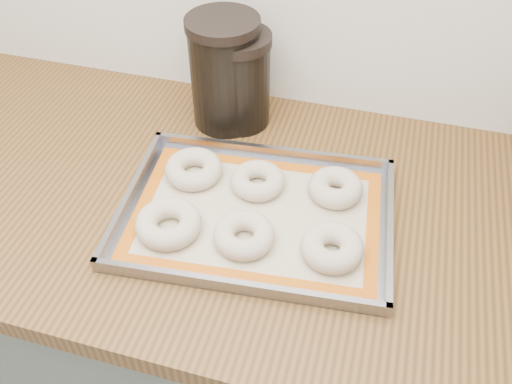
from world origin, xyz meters
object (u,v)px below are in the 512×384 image
(bagel_front_right, at_px, (332,247))
(bagel_back_mid, at_px, (258,181))
(bagel_back_left, at_px, (194,169))
(canister_left, at_px, (225,72))
(bagel_front_left, at_px, (168,223))
(canister_mid, at_px, (239,80))
(baking_tray, at_px, (256,214))
(bagel_back_right, at_px, (335,188))
(bagel_front_mid, at_px, (244,235))

(bagel_front_right, xyz_separation_m, bagel_back_mid, (-0.16, 0.12, -0.00))
(bagel_back_left, relative_size, canister_left, 0.47)
(bagel_front_left, height_order, canister_mid, canister_mid)
(bagel_back_mid, bearing_deg, canister_left, 122.58)
(bagel_front_right, bearing_deg, canister_mid, 128.31)
(baking_tray, bearing_deg, bagel_back_left, 154.63)
(bagel_front_right, distance_m, canister_mid, 0.41)
(baking_tray, height_order, bagel_back_mid, bagel_back_mid)
(baking_tray, distance_m, bagel_back_right, 0.15)
(bagel_front_mid, relative_size, bagel_back_right, 1.04)
(bagel_back_left, bearing_deg, bagel_back_right, 4.53)
(bagel_front_left, relative_size, bagel_back_right, 1.14)
(baking_tray, xyz_separation_m, canister_left, (-0.14, 0.25, 0.11))
(bagel_back_mid, bearing_deg, bagel_back_left, -178.93)
(bagel_front_right, xyz_separation_m, bagel_back_left, (-0.28, 0.12, -0.00))
(canister_left, bearing_deg, bagel_back_right, -33.22)
(bagel_front_right, xyz_separation_m, canister_left, (-0.28, 0.31, 0.09))
(bagel_front_right, distance_m, bagel_back_mid, 0.20)
(bagel_front_mid, distance_m, bagel_front_right, 0.14)
(canister_mid, bearing_deg, bagel_back_left, -98.79)
(bagel_front_right, height_order, bagel_back_right, same)
(bagel_back_left, bearing_deg, bagel_front_left, -86.88)
(bagel_front_mid, bearing_deg, bagel_back_left, 136.20)
(bagel_front_mid, relative_size, bagel_back_left, 0.95)
(bagel_back_mid, relative_size, canister_mid, 0.50)
(baking_tray, distance_m, bagel_front_left, 0.15)
(bagel_back_mid, xyz_separation_m, canister_left, (-0.12, 0.19, 0.09))
(baking_tray, distance_m, bagel_back_mid, 0.07)
(bagel_front_mid, xyz_separation_m, bagel_back_mid, (-0.01, 0.13, -0.00))
(baking_tray, bearing_deg, bagel_front_mid, -91.90)
(canister_left, xyz_separation_m, canister_mid, (0.03, 0.01, -0.02))
(bagel_back_right, xyz_separation_m, canister_left, (-0.26, 0.17, 0.09))
(bagel_back_mid, xyz_separation_m, bagel_back_right, (0.14, 0.02, 0.00))
(bagel_front_left, distance_m, bagel_front_mid, 0.13)
(canister_mid, bearing_deg, baking_tray, -67.63)
(bagel_back_left, height_order, canister_mid, canister_mid)
(bagel_back_left, distance_m, canister_left, 0.21)
(bagel_front_mid, distance_m, bagel_back_mid, 0.13)
(bagel_front_right, xyz_separation_m, bagel_back_right, (-0.02, 0.14, -0.00))
(bagel_front_mid, distance_m, bagel_back_right, 0.19)
(bagel_front_right, relative_size, canister_left, 0.45)
(bagel_back_mid, height_order, canister_mid, canister_mid)
(bagel_front_right, relative_size, bagel_back_mid, 1.04)
(bagel_front_left, xyz_separation_m, canister_left, (-0.01, 0.33, 0.09))
(bagel_back_mid, height_order, bagel_back_right, bagel_back_right)
(baking_tray, height_order, bagel_front_right, bagel_front_right)
(baking_tray, relative_size, bagel_back_left, 4.61)
(baking_tray, height_order, canister_mid, canister_mid)
(bagel_front_left, relative_size, bagel_front_mid, 1.10)
(bagel_back_left, bearing_deg, bagel_front_right, -23.01)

